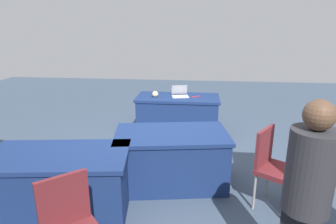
# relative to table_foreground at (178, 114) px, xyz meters

# --- Properties ---
(ground_plane) EXTENTS (14.40, 14.40, 0.00)m
(ground_plane) POSITION_rel_table_foreground_xyz_m (0.05, 1.59, -0.37)
(ground_plane) COLOR #3D4C60
(table_foreground) EXTENTS (1.62, 0.78, 0.75)m
(table_foreground) POSITION_rel_table_foreground_xyz_m (0.00, 0.00, 0.00)
(table_foreground) COLOR navy
(table_foreground) RESTS_ON ground
(table_mid_left) EXTENTS (1.66, 1.03, 0.75)m
(table_mid_left) POSITION_rel_table_foreground_xyz_m (1.14, 2.75, 0.00)
(table_mid_left) COLOR navy
(table_mid_left) RESTS_ON ground
(table_back_left) EXTENTS (1.60, 1.07, 0.75)m
(table_back_left) POSITION_rel_table_foreground_xyz_m (-0.06, 1.97, 0.00)
(table_back_left) COLOR navy
(table_back_left) RESTS_ON ground
(chair_near_front) EXTENTS (0.61, 0.61, 0.97)m
(chair_near_front) POSITION_rel_table_foreground_xyz_m (-1.29, 2.37, 0.19)
(chair_near_front) COLOR #9E9993
(chair_near_front) RESTS_ON ground
(person_presenter) EXTENTS (0.46, 0.46, 1.65)m
(person_presenter) POSITION_rel_table_foreground_xyz_m (-1.21, 3.58, 0.54)
(person_presenter) COLOR #26262D
(person_presenter) RESTS_ON ground
(laptop_silver) EXTENTS (0.37, 0.35, 0.21)m
(laptop_silver) POSITION_rel_table_foreground_xyz_m (-0.04, -0.02, 0.41)
(laptop_silver) COLOR silver
(laptop_silver) RESTS_ON table_foreground
(yarn_ball) EXTENTS (0.12, 0.12, 0.12)m
(yarn_ball) POSITION_rel_table_foreground_xyz_m (0.44, 0.08, 0.43)
(yarn_ball) COLOR beige
(yarn_ball) RESTS_ON table_foreground
(scissors_red) EXTENTS (0.17, 0.12, 0.01)m
(scissors_red) POSITION_rel_table_foreground_xyz_m (-0.35, -0.02, 0.37)
(scissors_red) COLOR red
(scissors_red) RESTS_ON table_foreground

